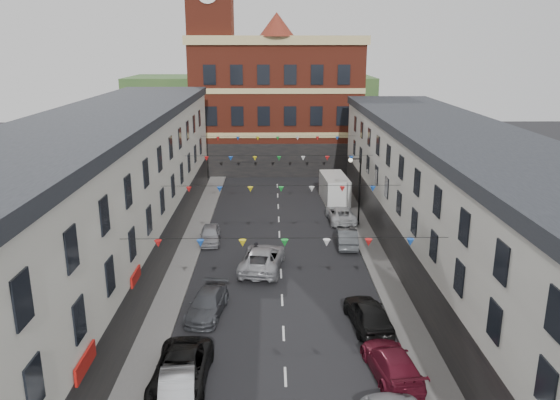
{
  "coord_description": "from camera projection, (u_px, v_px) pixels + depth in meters",
  "views": [
    {
      "loc": [
        -0.59,
        -30.34,
        15.03
      ],
      "look_at": [
        -0.03,
        6.89,
        4.4
      ],
      "focal_mm": 35.0,
      "sensor_mm": 36.0,
      "label": 1
    }
  ],
  "objects": [
    {
      "name": "car_right_c",
      "position": [
        392.0,
        363.0,
        25.49
      ],
      "size": [
        2.57,
        5.04,
        1.4
      ],
      "primitive_type": "imported",
      "rotation": [
        0.0,
        0.0,
        3.27
      ],
      "color": "maroon",
      "rests_on": "ground"
    },
    {
      "name": "street_lamp",
      "position": [
        357.0,
        182.0,
        45.79
      ],
      "size": [
        1.1,
        0.36,
        6.0
      ],
      "color": "black",
      "rests_on": "ground"
    },
    {
      "name": "clock_tower",
      "position": [
        211.0,
        46.0,
        62.75
      ],
      "size": [
        5.6,
        5.6,
        30.0
      ],
      "color": "maroon",
      "rests_on": "ground"
    },
    {
      "name": "distant_hill",
      "position": [
        251.0,
        107.0,
        91.49
      ],
      "size": [
        40.0,
        14.0,
        10.0
      ],
      "primitive_type": "cube",
      "color": "#294D24",
      "rests_on": "ground"
    },
    {
      "name": "moving_car",
      "position": [
        262.0,
        258.0,
        37.69
      ],
      "size": [
        3.46,
        6.13,
        1.61
      ],
      "primitive_type": "imported",
      "rotation": [
        0.0,
        0.0,
        3.0
      ],
      "color": "#A3A5AA",
      "rests_on": "ground"
    },
    {
      "name": "car_left_e",
      "position": [
        210.0,
        234.0,
        42.86
      ],
      "size": [
        1.77,
        3.97,
        1.32
      ],
      "primitive_type": "imported",
      "rotation": [
        0.0,
        0.0,
        0.05
      ],
      "color": "#93949B",
      "rests_on": "ground"
    },
    {
      "name": "car_left_c",
      "position": [
        181.0,
        371.0,
        24.79
      ],
      "size": [
        2.57,
        5.4,
        1.49
      ],
      "primitive_type": "imported",
      "rotation": [
        0.0,
        0.0,
        -0.02
      ],
      "color": "black",
      "rests_on": "ground"
    },
    {
      "name": "car_right_d",
      "position": [
        368.0,
        314.0,
        29.96
      ],
      "size": [
        2.43,
        4.9,
        1.61
      ],
      "primitive_type": "imported",
      "rotation": [
        0.0,
        0.0,
        3.26
      ],
      "color": "black",
      "rests_on": "ground"
    },
    {
      "name": "pavement_left",
      "position": [
        175.0,
        286.0,
        35.11
      ],
      "size": [
        1.8,
        64.0,
        0.15
      ],
      "primitive_type": "cube",
      "color": "#605E5B",
      "rests_on": "ground"
    },
    {
      "name": "car_left_d",
      "position": [
        207.0,
        304.0,
        31.36
      ],
      "size": [
        2.48,
        4.82,
        1.34
      ],
      "primitive_type": "imported",
      "rotation": [
        0.0,
        0.0,
        -0.14
      ],
      "color": "#43454B",
      "rests_on": "ground"
    },
    {
      "name": "civic_building",
      "position": [
        276.0,
        102.0,
        67.56
      ],
      "size": [
        20.6,
        13.3,
        18.5
      ],
      "color": "maroon",
      "rests_on": "ground"
    },
    {
      "name": "terrace_left",
      "position": [
        85.0,
        213.0,
        32.63
      ],
      "size": [
        8.4,
        56.0,
        10.7
      ],
      "color": "silver",
      "rests_on": "ground"
    },
    {
      "name": "car_left_b",
      "position": [
        177.0,
        395.0,
        23.17
      ],
      "size": [
        2.03,
        4.48,
        1.42
      ],
      "primitive_type": "imported",
      "rotation": [
        0.0,
        0.0,
        0.12
      ],
      "color": "#ADB0B5",
      "rests_on": "ground"
    },
    {
      "name": "white_van",
      "position": [
        334.0,
        189.0,
        54.05
      ],
      "size": [
        2.57,
        5.95,
        2.58
      ],
      "primitive_type": "cube",
      "rotation": [
        0.0,
        0.0,
        0.06
      ],
      "color": "silver",
      "rests_on": "ground"
    },
    {
      "name": "pedestrian",
      "position": [
        256.0,
        253.0,
        38.7
      ],
      "size": [
        0.69,
        0.59,
        1.6
      ],
      "primitive_type": "imported",
      "rotation": [
        0.0,
        0.0,
        -0.42
      ],
      "color": "black",
      "rests_on": "ground"
    },
    {
      "name": "car_right_e",
      "position": [
        347.0,
        237.0,
        42.09
      ],
      "size": [
        1.76,
        4.33,
        1.4
      ],
      "primitive_type": "imported",
      "rotation": [
        0.0,
        0.0,
        3.08
      ],
      "color": "#484C4F",
      "rests_on": "ground"
    },
    {
      "name": "pavement_right",
      "position": [
        388.0,
        284.0,
        35.31
      ],
      "size": [
        1.8,
        64.0,
        0.15
      ],
      "primitive_type": "cube",
      "color": "#605E5B",
      "rests_on": "ground"
    },
    {
      "name": "ground",
      "position": [
        282.0,
        300.0,
        33.31
      ],
      "size": [
        160.0,
        160.0,
        0.0
      ],
      "primitive_type": "plane",
      "color": "black",
      "rests_on": "ground"
    },
    {
      "name": "car_right_f",
      "position": [
        341.0,
        214.0,
        47.96
      ],
      "size": [
        2.47,
        4.96,
        1.35
      ],
      "primitive_type": "imported",
      "rotation": [
        0.0,
        0.0,
        3.19
      ],
      "color": "#BBBDC0",
      "rests_on": "ground"
    },
    {
      "name": "terrace_right",
      "position": [
        476.0,
        219.0,
        33.11
      ],
      "size": [
        8.4,
        56.0,
        9.7
      ],
      "color": "beige",
      "rests_on": "ground"
    }
  ]
}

